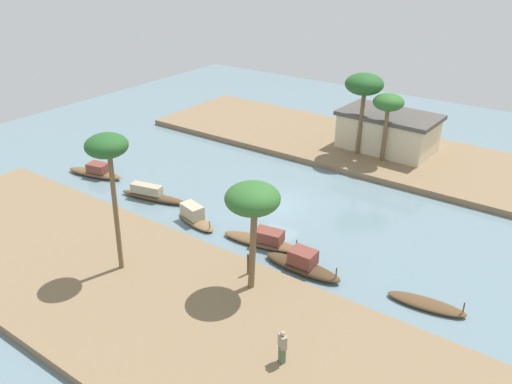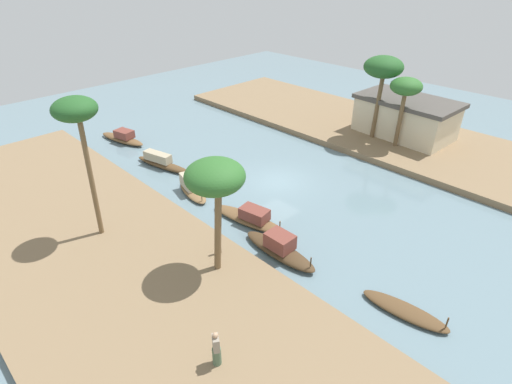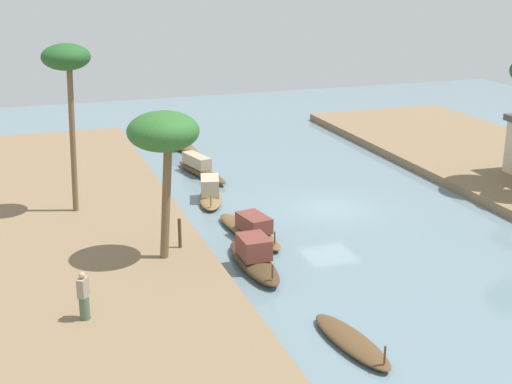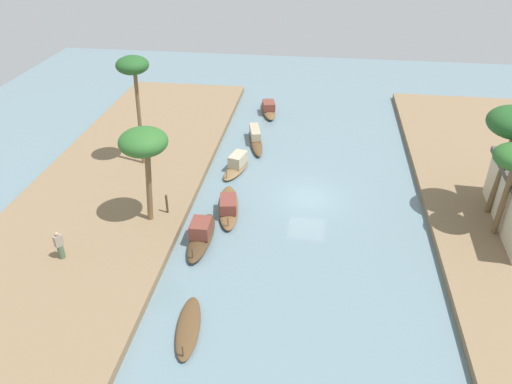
# 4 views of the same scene
# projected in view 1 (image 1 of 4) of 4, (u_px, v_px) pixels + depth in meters

# --- Properties ---
(river_water) EXTENTS (65.34, 65.34, 0.00)m
(river_water) POSITION_uv_depth(u_px,v_px,m) (278.00, 205.00, 36.24)
(river_water) COLOR slate
(river_water) RESTS_ON ground
(riverbank_left) EXTENTS (39.29, 11.30, 0.49)m
(riverbank_left) POSITION_uv_depth(u_px,v_px,m) (140.00, 295.00, 26.63)
(riverbank_left) COLOR #846B4C
(riverbank_left) RESTS_ON ground
(riverbank_right) EXTENTS (39.29, 11.30, 0.49)m
(riverbank_right) POSITION_uv_depth(u_px,v_px,m) (358.00, 147.00, 45.64)
(riverbank_right) COLOR #846B4C
(riverbank_right) RESTS_ON ground
(sampan_upstream_small) EXTENTS (5.42, 2.09, 1.11)m
(sampan_upstream_small) POSITION_uv_depth(u_px,v_px,m) (152.00, 194.00, 36.76)
(sampan_upstream_small) COLOR brown
(sampan_upstream_small) RESTS_ON river_water
(sampan_midstream) EXTENTS (5.30, 2.12, 1.10)m
(sampan_midstream) POSITION_uv_depth(u_px,v_px,m) (264.00, 240.00, 31.28)
(sampan_midstream) COLOR brown
(sampan_midstream) RESTS_ON river_water
(sampan_with_red_awning) EXTENTS (4.79, 1.27, 1.34)m
(sampan_with_red_awning) POSITION_uv_depth(u_px,v_px,m) (302.00, 264.00, 28.81)
(sampan_with_red_awning) COLOR #47331E
(sampan_with_red_awning) RESTS_ON river_water
(sampan_downstream_large) EXTENTS (4.07, 1.57, 0.90)m
(sampan_downstream_large) POSITION_uv_depth(u_px,v_px,m) (426.00, 304.00, 26.10)
(sampan_downstream_large) COLOR brown
(sampan_downstream_large) RESTS_ON river_water
(sampan_open_hull) EXTENTS (5.07, 2.20, 1.13)m
(sampan_open_hull) POSITION_uv_depth(u_px,v_px,m) (96.00, 172.00, 40.40)
(sampan_open_hull) COLOR brown
(sampan_open_hull) RESTS_ON river_water
(sampan_foreground) EXTENTS (3.73, 1.98, 1.21)m
(sampan_foreground) POSITION_uv_depth(u_px,v_px,m) (194.00, 216.00, 33.76)
(sampan_foreground) COLOR brown
(sampan_foreground) RESTS_ON river_water
(person_on_near_bank) EXTENTS (0.50, 0.47, 1.67)m
(person_on_near_bank) POSITION_uv_depth(u_px,v_px,m) (282.00, 348.00, 21.78)
(person_on_near_bank) COLOR #4C664C
(person_on_near_bank) RESTS_ON riverbank_left
(mooring_post) EXTENTS (0.14, 0.14, 1.25)m
(mooring_post) POSITION_uv_depth(u_px,v_px,m) (248.00, 264.00, 27.65)
(mooring_post) COLOR #4C3823
(mooring_post) RESTS_ON riverbank_left
(palm_tree_left_near) EXTENTS (2.17, 2.17, 7.80)m
(palm_tree_left_near) POSITION_uv_depth(u_px,v_px,m) (107.00, 151.00, 25.49)
(palm_tree_left_near) COLOR brown
(palm_tree_left_near) RESTS_ON riverbank_left
(palm_tree_left_far) EXTENTS (2.75, 2.75, 5.88)m
(palm_tree_left_far) POSITION_uv_depth(u_px,v_px,m) (253.00, 201.00, 24.81)
(palm_tree_left_far) COLOR brown
(palm_tree_left_far) RESTS_ON riverbank_left
(palm_tree_right_tall) EXTENTS (3.13, 3.13, 6.78)m
(palm_tree_right_tall) POSITION_uv_depth(u_px,v_px,m) (364.00, 86.00, 41.17)
(palm_tree_right_tall) COLOR brown
(palm_tree_right_tall) RESTS_ON riverbank_right
(palm_tree_right_short) EXTENTS (2.44, 2.44, 5.58)m
(palm_tree_right_short) POSITION_uv_depth(u_px,v_px,m) (388.00, 104.00, 40.17)
(palm_tree_right_short) COLOR brown
(palm_tree_right_short) RESTS_ON riverbank_right
(riverside_building) EXTENTS (8.33, 5.17, 3.23)m
(riverside_building) POSITION_uv_depth(u_px,v_px,m) (388.00, 131.00, 43.81)
(riverside_building) COLOR beige
(riverside_building) RESTS_ON riverbank_right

